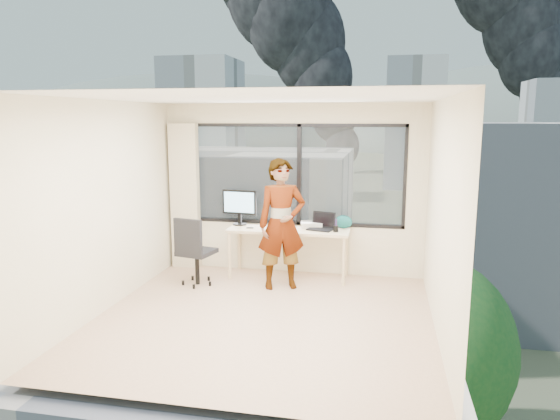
% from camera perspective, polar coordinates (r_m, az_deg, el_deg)
% --- Properties ---
extents(floor, '(4.00, 4.00, 0.01)m').
position_cam_1_polar(floor, '(6.31, -1.84, -11.94)').
color(floor, tan).
rests_on(floor, ground).
extents(ceiling, '(4.00, 4.00, 0.01)m').
position_cam_1_polar(ceiling, '(5.85, -1.98, 12.36)').
color(ceiling, white).
rests_on(ceiling, ground).
extents(wall_front, '(4.00, 0.01, 2.60)m').
position_cam_1_polar(wall_front, '(4.08, -8.41, -5.28)').
color(wall_front, beige).
rests_on(wall_front, ground).
extents(wall_left, '(0.01, 4.00, 2.60)m').
position_cam_1_polar(wall_left, '(6.69, -18.82, 0.38)').
color(wall_left, beige).
rests_on(wall_left, ground).
extents(wall_right, '(0.01, 4.00, 2.60)m').
position_cam_1_polar(wall_right, '(5.83, 17.61, -0.95)').
color(wall_right, beige).
rests_on(wall_right, ground).
extents(window_wall, '(3.30, 0.16, 1.55)m').
position_cam_1_polar(window_wall, '(7.85, 1.81, 3.96)').
color(window_wall, black).
rests_on(window_wall, ground).
extents(curtain, '(0.45, 0.14, 2.30)m').
position_cam_1_polar(curtain, '(8.26, -10.55, 1.48)').
color(curtain, beige).
rests_on(curtain, floor).
extents(desk, '(1.80, 0.60, 0.75)m').
position_cam_1_polar(desk, '(7.74, 0.97, -4.80)').
color(desk, beige).
rests_on(desk, floor).
extents(chair, '(0.62, 0.62, 1.02)m').
position_cam_1_polar(chair, '(7.46, -9.27, -4.41)').
color(chair, black).
rests_on(chair, floor).
extents(person, '(0.78, 0.66, 1.84)m').
position_cam_1_polar(person, '(7.15, 0.19, -1.59)').
color(person, '#2D2D33').
rests_on(person, floor).
extents(monitor, '(0.56, 0.18, 0.55)m').
position_cam_1_polar(monitor, '(7.91, -4.54, 0.32)').
color(monitor, black).
rests_on(monitor, desk).
extents(game_console, '(0.36, 0.32, 0.08)m').
position_cam_1_polar(game_console, '(7.78, 3.52, -1.60)').
color(game_console, white).
rests_on(game_console, desk).
extents(laptop, '(0.45, 0.47, 0.23)m').
position_cam_1_polar(laptop, '(7.56, 4.54, -1.36)').
color(laptop, black).
rests_on(laptop, desk).
extents(cellphone, '(0.11, 0.07, 0.01)m').
position_cam_1_polar(cellphone, '(7.70, -3.37, -1.99)').
color(cellphone, black).
rests_on(cellphone, desk).
extents(pen_cup, '(0.08, 0.08, 0.09)m').
position_cam_1_polar(pen_cup, '(7.47, 6.24, -2.09)').
color(pen_cup, black).
rests_on(pen_cup, desk).
extents(handbag, '(0.28, 0.20, 0.20)m').
position_cam_1_polar(handbag, '(7.71, 7.09, -1.31)').
color(handbag, '#0B4343').
rests_on(handbag, desk).
extents(exterior_ground, '(400.00, 400.00, 0.04)m').
position_cam_1_polar(exterior_ground, '(126.76, 10.72, 2.63)').
color(exterior_ground, '#515B3D').
rests_on(exterior_ground, ground).
extents(near_bldg_a, '(16.00, 12.00, 14.00)m').
position_cam_1_polar(near_bldg_a, '(38.33, -4.62, -3.97)').
color(near_bldg_a, '#F3E1CB').
rests_on(near_bldg_a, exterior_ground).
extents(near_bldg_b, '(14.00, 13.00, 16.00)m').
position_cam_1_polar(near_bldg_b, '(45.74, 24.67, -1.27)').
color(near_bldg_b, white).
rests_on(near_bldg_b, exterior_ground).
extents(far_tower_a, '(14.00, 14.00, 28.00)m').
position_cam_1_polar(far_tower_a, '(107.08, -8.54, 8.85)').
color(far_tower_a, silver).
rests_on(far_tower_a, exterior_ground).
extents(far_tower_b, '(13.00, 13.00, 30.00)m').
position_cam_1_polar(far_tower_b, '(125.87, 14.64, 9.28)').
color(far_tower_b, silver).
rests_on(far_tower_b, exterior_ground).
extents(far_tower_c, '(15.00, 15.00, 26.00)m').
position_cam_1_polar(far_tower_c, '(152.13, 28.37, 7.75)').
color(far_tower_c, silver).
rests_on(far_tower_c, exterior_ground).
extents(far_tower_d, '(16.00, 14.00, 22.00)m').
position_cam_1_polar(far_tower_d, '(167.43, -10.19, 8.23)').
color(far_tower_d, silver).
rests_on(far_tower_d, exterior_ground).
extents(hill_a, '(288.00, 216.00, 90.00)m').
position_cam_1_polar(hill_a, '(347.95, -9.09, 7.41)').
color(hill_a, slate).
rests_on(hill_a, exterior_ground).
extents(hill_b, '(300.00, 220.00, 96.00)m').
position_cam_1_polar(hill_b, '(340.70, 28.41, 6.25)').
color(hill_b, slate).
rests_on(hill_b, exterior_ground).
extents(tree_a, '(7.00, 7.00, 8.00)m').
position_cam_1_polar(tree_a, '(34.94, -19.65, -11.14)').
color(tree_a, '#1B531F').
rests_on(tree_a, exterior_ground).
extents(tree_b, '(7.60, 7.60, 9.00)m').
position_cam_1_polar(tree_b, '(26.63, 16.59, -16.72)').
color(tree_b, '#1B531F').
rests_on(tree_b, exterior_ground).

